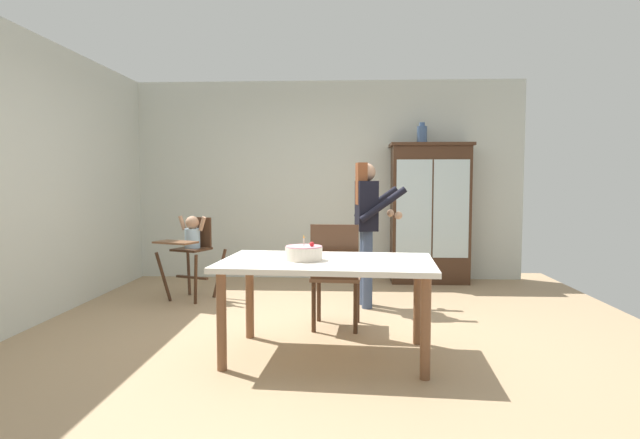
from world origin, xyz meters
TOP-DOWN VIEW (x-y plane):
  - ground_plane at (0.00, 0.00)m, footprint 6.24×6.24m
  - wall_back at (0.00, 2.63)m, footprint 5.32×0.06m
  - wall_left at (-2.63, 0.00)m, footprint 0.06×5.32m
  - china_cabinet at (1.37, 2.37)m, footprint 1.06×0.48m
  - ceramic_vase at (1.26, 2.37)m, footprint 0.13×0.13m
  - high_chair_with_toddler at (-1.47, 1.21)m, footprint 0.74×0.81m
  - adult_person at (0.49, 0.97)m, footprint 0.54×0.53m
  - dining_table at (0.13, -0.64)m, footprint 1.65×1.07m
  - birthday_cake at (-0.05, -0.66)m, footprint 0.28×0.28m
  - dining_chair_far_side at (0.18, 0.06)m, footprint 0.47×0.47m

SIDE VIEW (x-z plane):
  - ground_plane at x=0.00m, z-range 0.00..0.00m
  - dining_chair_far_side at x=0.18m, z-range 0.08..1.04m
  - dining_table at x=0.13m, z-range 0.28..1.02m
  - high_chair_with_toddler at x=-1.47m, z-range 0.18..1.13m
  - birthday_cake at x=-0.05m, z-range 0.70..0.89m
  - china_cabinet at x=1.37m, z-range 0.01..1.84m
  - adult_person at x=0.49m, z-range 0.20..1.73m
  - wall_back at x=0.00m, z-range 0.00..2.70m
  - wall_left at x=-2.63m, z-range 0.00..2.70m
  - ceramic_vase at x=1.26m, z-range 1.82..2.09m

